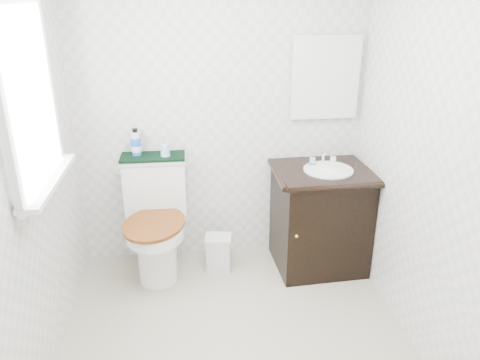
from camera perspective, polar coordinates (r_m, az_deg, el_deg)
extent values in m
plane|color=#B2AA8F|center=(3.08, -0.32, -19.99)|extent=(2.40, 2.40, 0.00)
plane|color=silver|center=(3.58, -2.44, 8.20)|extent=(2.40, 0.00, 2.40)
plane|color=silver|center=(1.40, 5.09, -16.45)|extent=(2.40, 0.00, 2.40)
plane|color=silver|center=(2.57, -25.52, 0.24)|extent=(0.00, 2.40, 2.40)
plane|color=silver|center=(2.77, 22.89, 2.16)|extent=(0.00, 2.40, 2.40)
cube|color=white|center=(2.70, -24.56, 9.18)|extent=(0.02, 0.70, 0.90)
cube|color=silver|center=(3.64, 10.37, 12.14)|extent=(0.50, 0.02, 0.60)
cylinder|color=white|center=(3.61, -10.08, -8.92)|extent=(0.29, 0.29, 0.44)
cube|color=white|center=(3.82, -9.89, -6.98)|extent=(0.29, 0.28, 0.44)
cube|color=white|center=(3.65, -10.31, -0.88)|extent=(0.47, 0.18, 0.42)
cube|color=white|center=(3.57, -10.56, 2.46)|extent=(0.49, 0.20, 0.03)
cylinder|color=white|center=(3.46, -10.35, -6.11)|extent=(0.42, 0.42, 0.08)
cylinder|color=maroon|center=(3.44, -10.42, -5.30)|extent=(0.53, 0.53, 0.02)
cube|color=black|center=(3.72, 9.66, -4.90)|extent=(0.70, 0.60, 0.78)
cube|color=black|center=(3.55, 10.09, 0.99)|extent=(0.74, 0.64, 0.04)
cylinder|color=white|center=(3.53, 10.71, 1.21)|extent=(0.37, 0.37, 0.01)
ellipsoid|color=white|center=(3.55, 10.65, 0.38)|extent=(0.32, 0.32, 0.16)
cylinder|color=silver|center=(3.65, 10.09, 2.73)|extent=(0.02, 0.02, 0.10)
cube|color=silver|center=(3.73, -2.62, -9.04)|extent=(0.20, 0.17, 0.26)
cube|color=silver|center=(3.66, -2.66, -7.09)|extent=(0.22, 0.19, 0.03)
cube|color=black|center=(3.56, -10.59, 2.82)|extent=(0.48, 0.22, 0.02)
cylinder|color=blue|center=(3.58, -12.54, 4.03)|extent=(0.07, 0.07, 0.13)
cylinder|color=silver|center=(3.55, -12.66, 5.39)|extent=(0.07, 0.07, 0.04)
cylinder|color=black|center=(3.54, -12.71, 5.94)|extent=(0.04, 0.04, 0.03)
cone|color=#8BC3E4|center=(3.52, -9.11, 3.60)|extent=(0.07, 0.07, 0.09)
ellipsoid|color=#196D78|center=(3.60, 8.79, 1.91)|extent=(0.08, 0.05, 0.02)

